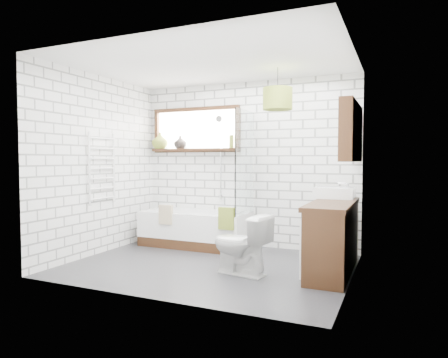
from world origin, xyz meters
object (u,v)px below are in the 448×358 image
at_px(bathtub, 196,229).
at_px(toilet, 241,244).
at_px(pendant, 278,99).
at_px(basin, 335,193).
at_px(vanity, 333,237).

bearing_deg(bathtub, toilet, -43.59).
height_order(toilet, pendant, pendant).
xyz_separation_m(bathtub, pendant, (1.39, -0.38, 1.83)).
bearing_deg(toilet, basin, 148.80).
bearing_deg(bathtub, basin, -3.37).
distance_m(vanity, basin, 0.70).
relative_size(basin, toilet, 0.69).
bearing_deg(bathtub, vanity, -16.20).
bearing_deg(vanity, toilet, -152.78).
xyz_separation_m(basin, pendant, (-0.69, -0.26, 1.20)).
distance_m(bathtub, pendant, 2.34).
height_order(bathtub, pendant, pendant).
bearing_deg(pendant, basin, 20.79).
height_order(vanity, toilet, vanity).
relative_size(bathtub, toilet, 2.34).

